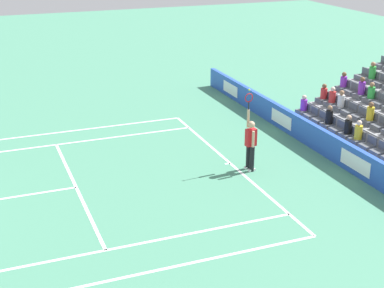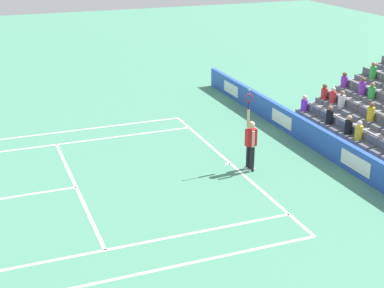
% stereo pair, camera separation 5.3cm
% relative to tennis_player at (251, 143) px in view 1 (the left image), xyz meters
% --- Properties ---
extents(line_baseline, '(10.97, 0.10, 0.01)m').
position_rel_tennis_player_xyz_m(line_baseline, '(0.76, 0.39, -0.99)').
color(line_baseline, white).
rests_on(line_baseline, ground).
extents(line_service, '(8.23, 0.10, 0.01)m').
position_rel_tennis_player_xyz_m(line_service, '(0.76, 5.88, -0.99)').
color(line_service, white).
rests_on(line_service, ground).
extents(line_singles_sideline_left, '(0.10, 11.89, 0.01)m').
position_rel_tennis_player_xyz_m(line_singles_sideline_left, '(4.88, 6.33, -0.99)').
color(line_singles_sideline_left, white).
rests_on(line_singles_sideline_left, ground).
extents(line_singles_sideline_right, '(0.10, 11.89, 0.01)m').
position_rel_tennis_player_xyz_m(line_singles_sideline_right, '(-3.35, 6.33, -0.99)').
color(line_singles_sideline_right, white).
rests_on(line_singles_sideline_right, ground).
extents(line_doubles_sideline_left, '(0.10, 11.89, 0.01)m').
position_rel_tennis_player_xyz_m(line_doubles_sideline_left, '(6.25, 6.33, -0.99)').
color(line_doubles_sideline_left, white).
rests_on(line_doubles_sideline_left, ground).
extents(line_doubles_sideline_right, '(0.10, 11.89, 0.01)m').
position_rel_tennis_player_xyz_m(line_doubles_sideline_right, '(-4.72, 6.33, -0.99)').
color(line_doubles_sideline_right, white).
rests_on(line_doubles_sideline_right, ground).
extents(line_centre_mark, '(0.10, 0.20, 0.01)m').
position_rel_tennis_player_xyz_m(line_centre_mark, '(0.76, 0.49, -0.99)').
color(line_centre_mark, white).
rests_on(line_centre_mark, ground).
extents(sponsor_barrier, '(19.89, 0.22, 0.94)m').
position_rel_tennis_player_xyz_m(sponsor_barrier, '(0.76, -3.18, -0.52)').
color(sponsor_barrier, blue).
rests_on(sponsor_barrier, ground).
extents(tennis_player, '(0.53, 0.38, 2.85)m').
position_rel_tennis_player_xyz_m(tennis_player, '(0.00, 0.00, 0.00)').
color(tennis_player, black).
rests_on(tennis_player, ground).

